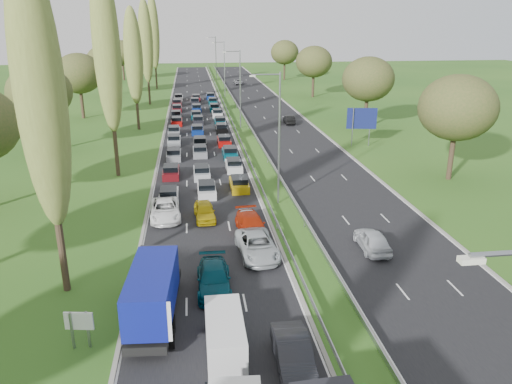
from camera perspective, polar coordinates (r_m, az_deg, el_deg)
ground at (r=82.17m, az=-1.91°, el=7.62°), size 260.00×260.00×0.00m
near_carriageway at (r=84.27m, az=-6.69°, el=7.78°), size 10.50×215.00×0.04m
far_carriageway at (r=85.50m, az=2.47°, el=8.05°), size 10.50×215.00×0.04m
central_reservation at (r=84.51m, az=-2.08°, el=8.31°), size 2.36×215.00×0.32m
lamp_columns at (r=79.23m, az=-1.81°, el=11.59°), size 0.18×140.18×12.00m
poplar_row at (r=68.97m, az=-14.84°, el=15.23°), size 2.80×127.80×22.44m
woodland_left at (r=66.11m, az=-24.25°, el=9.97°), size 8.00×166.00×11.10m
woodland_right at (r=72.70m, az=14.93°, el=11.65°), size 8.00×153.00×11.10m
traffic_queue_fill at (r=79.40m, az=-6.64°, el=7.42°), size 9.07×69.14×0.80m
near_car_2 at (r=43.56m, az=-10.35°, el=-2.02°), size 2.88×5.63×1.52m
near_car_7 at (r=31.99m, az=-4.85°, el=-9.83°), size 2.18×5.21×1.50m
near_car_8 at (r=42.89m, az=-5.89°, el=-2.20°), size 1.94×4.29×1.43m
near_car_9 at (r=25.51m, az=4.28°, el=-18.04°), size 1.79×4.86×1.59m
near_car_10 at (r=36.19m, az=0.14°, el=-6.13°), size 2.98×5.76×1.55m
near_car_11 at (r=39.91m, az=-0.57°, el=-3.71°), size 2.42×5.23×1.48m
near_car_12 at (r=40.91m, az=-0.92°, el=-3.23°), size 1.61×3.97×1.35m
far_car_0 at (r=38.06m, az=13.16°, el=-5.36°), size 1.96×4.61×1.55m
far_car_1 at (r=83.43m, az=3.82°, el=8.24°), size 1.50×4.12×1.35m
far_car_2 at (r=137.01m, az=-2.07°, el=12.47°), size 2.41×4.95×1.35m
blue_lorry at (r=29.12m, az=-11.58°, el=-10.90°), size 2.30×8.30×3.50m
white_van_rear at (r=26.64m, az=-3.62°, el=-15.74°), size 1.89×4.83×1.94m
info_sign at (r=28.01m, az=-19.54°, el=-14.11°), size 1.50×0.34×2.10m
direction_sign at (r=68.93m, az=11.99°, el=8.04°), size 3.96×0.74×5.20m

